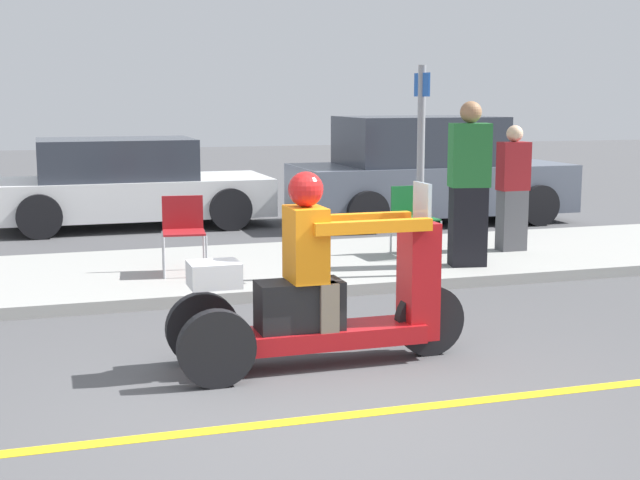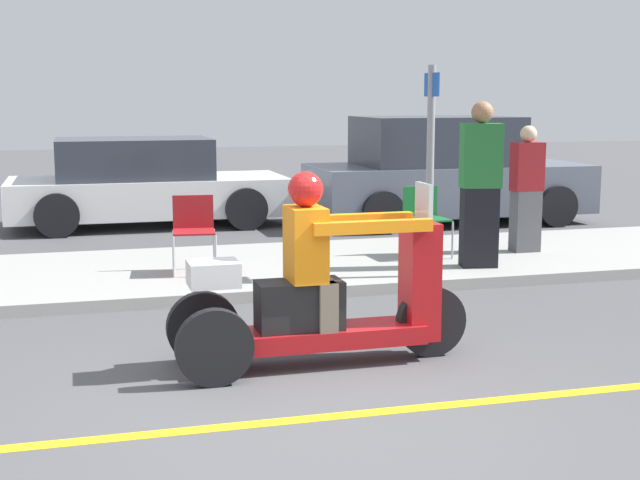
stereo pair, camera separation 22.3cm
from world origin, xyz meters
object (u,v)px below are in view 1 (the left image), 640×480
motorcycle_trike (321,296)px  parked_car_lot_far (427,173)px  folding_chair_curbside (412,213)px  street_sign (421,163)px  spectator_near_curb (469,187)px  folding_chair_set_back (183,226)px  spectator_far_back (513,191)px  parked_car_lot_right (126,185)px

motorcycle_trike → parked_car_lot_far: 7.92m
folding_chair_curbside → street_sign: bearing=-109.8°
motorcycle_trike → spectator_near_curb: size_ratio=1.25×
motorcycle_trike → folding_chair_set_back: (-0.51, 3.28, 0.10)m
spectator_far_back → folding_chair_set_back: size_ratio=1.87×
spectator_far_back → spectator_near_curb: bearing=-142.6°
folding_chair_curbside → parked_car_lot_right: size_ratio=0.19×
parked_car_lot_far → parked_car_lot_right: (-4.64, 0.94, -0.14)m
parked_car_lot_right → street_sign: 6.03m
parked_car_lot_far → spectator_near_curb: bearing=-108.2°
parked_car_lot_right → spectator_near_curb: bearing=-57.2°
folding_chair_curbside → parked_car_lot_right: bearing=124.7°
spectator_near_curb → parked_car_lot_far: (1.36, 4.15, -0.22)m
folding_chair_curbside → parked_car_lot_right: (-2.95, 4.27, 0.02)m
motorcycle_trike → spectator_far_back: spectator_far_back is taller
parked_car_lot_right → folding_chair_curbside: bearing=-55.3°
folding_chair_curbside → folding_chair_set_back: bearing=-174.8°
spectator_near_curb → street_sign: size_ratio=0.83×
motorcycle_trike → folding_chair_curbside: size_ratio=2.79×
folding_chair_set_back → street_sign: street_sign is taller
spectator_far_back → parked_car_lot_right: 6.08m
motorcycle_trike → street_sign: 3.10m
motorcycle_trike → parked_car_lot_far: bearing=60.1°
motorcycle_trike → folding_chair_curbside: (2.26, 3.53, 0.10)m
spectator_far_back → parked_car_lot_far: 3.42m
motorcycle_trike → street_sign: size_ratio=1.04×
folding_chair_curbside → parked_car_lot_far: (1.69, 3.33, 0.16)m
spectator_far_back → motorcycle_trike: bearing=-135.8°
motorcycle_trike → parked_car_lot_right: size_ratio=0.54×
spectator_far_back → spectator_near_curb: (-0.98, -0.75, 0.14)m
motorcycle_trike → spectator_near_curb: spectator_near_curb is taller
spectator_near_curb → folding_chair_curbside: size_ratio=2.23×
folding_chair_curbside → parked_car_lot_far: size_ratio=0.19×
spectator_far_back → parked_car_lot_far: bearing=83.5°
street_sign → parked_car_lot_right: bearing=115.0°
parked_car_lot_far → street_sign: (-2.11, -4.50, 0.53)m
spectator_near_curb → street_sign: street_sign is taller
motorcycle_trike → parked_car_lot_right: motorcycle_trike is taller
folding_chair_set_back → parked_car_lot_far: size_ratio=0.19×
folding_chair_curbside → street_sign: (-0.42, -1.17, 0.69)m
folding_chair_set_back → folding_chair_curbside: size_ratio=1.00×
folding_chair_set_back → parked_car_lot_right: size_ratio=0.19×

